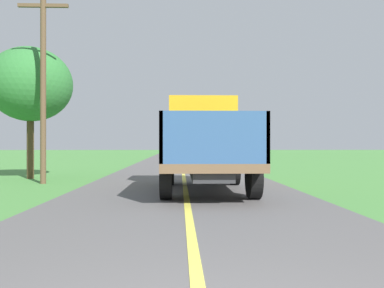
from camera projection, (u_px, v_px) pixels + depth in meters
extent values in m
cube|color=#2D2D30|center=(206.00, 170.00, 11.14)|extent=(0.90, 5.51, 0.24)
cube|color=brown|center=(206.00, 163.00, 11.14)|extent=(2.30, 5.80, 0.20)
cube|color=gold|center=(202.00, 128.00, 13.09)|extent=(2.10, 1.90, 1.90)
cube|color=black|center=(200.00, 119.00, 14.04)|extent=(1.78, 0.02, 0.76)
cube|color=#2D517F|center=(165.00, 139.00, 10.13)|extent=(0.08, 3.85, 1.10)
cube|color=#2D517F|center=(252.00, 139.00, 10.20)|extent=(0.08, 3.85, 1.10)
cube|color=#2D517F|center=(215.00, 137.00, 8.28)|extent=(2.30, 0.08, 1.10)
cube|color=#2D517F|center=(204.00, 140.00, 12.05)|extent=(2.30, 0.08, 1.10)
cylinder|color=black|center=(170.00, 169.00, 12.90)|extent=(0.28, 1.00, 1.00)
cylinder|color=black|center=(234.00, 169.00, 12.97)|extent=(0.28, 1.00, 1.00)
cylinder|color=black|center=(166.00, 178.00, 9.51)|extent=(0.28, 1.00, 1.00)
cylinder|color=black|center=(254.00, 178.00, 9.58)|extent=(0.28, 1.00, 1.00)
ellipsoid|color=#A7B928|center=(213.00, 152.00, 11.67)|extent=(0.55, 0.66, 0.49)
ellipsoid|color=#A5CE24|center=(227.00, 152.00, 11.23)|extent=(0.42, 0.43, 0.42)
ellipsoid|color=#9CC931|center=(194.00, 140.00, 11.74)|extent=(0.51, 0.56, 0.46)
ellipsoid|color=#A9C12F|center=(225.00, 154.00, 10.69)|extent=(0.60, 0.59, 0.40)
ellipsoid|color=#ADBB31|center=(216.00, 128.00, 10.10)|extent=(0.58, 0.65, 0.45)
ellipsoid|color=#A4CC23|center=(229.00, 128.00, 9.54)|extent=(0.47, 0.54, 0.38)
ellipsoid|color=#A9C41F|center=(181.00, 154.00, 10.14)|extent=(0.41, 0.50, 0.40)
ellipsoid|color=#9EB81F|center=(203.00, 141.00, 9.17)|extent=(0.41, 0.38, 0.41)
ellipsoid|color=#9DC322|center=(222.00, 129.00, 11.79)|extent=(0.55, 0.55, 0.47)
ellipsoid|color=#A9BB26|center=(174.00, 153.00, 11.74)|extent=(0.40, 0.41, 0.42)
ellipsoid|color=#A8C330|center=(212.00, 142.00, 9.92)|extent=(0.56, 0.55, 0.47)
ellipsoid|color=#B5CA24|center=(188.00, 153.00, 11.02)|extent=(0.47, 0.55, 0.50)
ellipsoid|color=#A6B81E|center=(217.00, 141.00, 11.24)|extent=(0.41, 0.40, 0.41)
cylinder|color=brown|center=(43.00, 89.00, 14.08)|extent=(0.20, 0.20, 6.68)
cube|color=brown|center=(43.00, 6.00, 14.09)|extent=(1.75, 0.12, 0.12)
cylinder|color=#4C3823|center=(30.00, 148.00, 16.18)|extent=(0.28, 0.28, 2.49)
ellipsoid|color=#2D7033|center=(30.00, 84.00, 16.18)|extent=(3.33, 3.33, 3.00)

